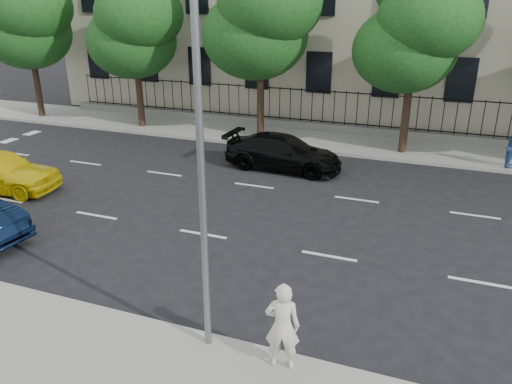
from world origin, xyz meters
TOP-DOWN VIEW (x-y plane):
  - ground at (0.00, 0.00)m, footprint 120.00×120.00m
  - near_sidewalk at (0.00, -4.00)m, footprint 60.00×4.00m
  - far_sidewalk at (0.00, 14.00)m, footprint 60.00×4.00m
  - lane_markings at (0.00, 4.75)m, footprint 49.60×4.62m
  - iron_fence at (0.00, 15.70)m, footprint 30.00×0.50m
  - street_light at (2.50, -1.77)m, footprint 0.25×3.32m
  - tree_a at (-15.96, 13.36)m, footprint 5.71×5.31m
  - tree_b at (-8.96, 13.36)m, footprint 5.53×5.12m
  - tree_c at (-1.96, 13.36)m, footprint 5.89×5.50m
  - tree_d at (5.04, 13.36)m, footprint 5.34×4.94m
  - black_sedan at (0.42, 9.36)m, footprint 5.11×2.30m
  - woman_near at (4.15, -2.42)m, footprint 0.76×0.58m

SIDE VIEW (x-z plane):
  - ground at x=0.00m, z-range 0.00..0.00m
  - lane_markings at x=0.00m, z-range 0.00..0.01m
  - near_sidewalk at x=0.00m, z-range 0.00..0.15m
  - far_sidewalk at x=0.00m, z-range 0.00..0.15m
  - iron_fence at x=0.00m, z-range -0.45..1.75m
  - black_sedan at x=0.42m, z-range 0.00..1.45m
  - woman_near at x=4.15m, z-range 0.15..2.00m
  - street_light at x=2.50m, z-range 1.12..9.17m
  - tree_d at x=5.04m, z-range 1.42..10.26m
  - tree_b at x=-8.96m, z-range 1.35..10.33m
  - tree_a at x=-15.96m, z-range 1.43..10.82m
  - tree_c at x=-1.96m, z-range 1.51..11.31m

